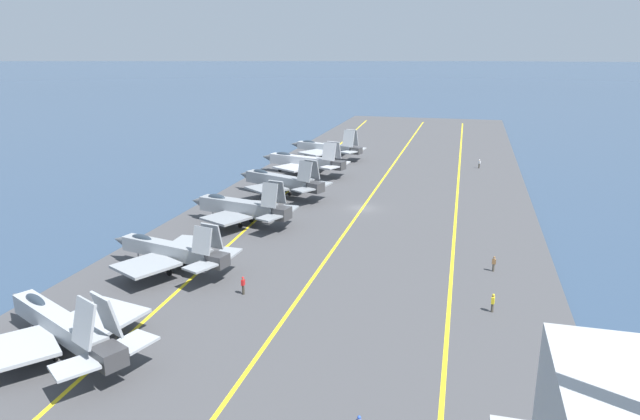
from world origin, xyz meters
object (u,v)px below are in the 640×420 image
at_px(parked_jet_second, 170,251).
at_px(crew_yellow_vest, 493,302).
at_px(parked_jet_fifth, 303,161).
at_px(parked_jet_third, 240,207).
at_px(parked_jet_sixth, 327,148).
at_px(parked_jet_fourth, 280,181).
at_px(parked_jet_nearest, 62,325).
at_px(crew_brown_vest, 494,263).
at_px(crew_red_vest, 243,285).
at_px(crew_white_vest, 479,163).

height_order(parked_jet_second, crew_yellow_vest, parked_jet_second).
relative_size(parked_jet_fifth, crew_yellow_vest, 10.09).
xyz_separation_m(parked_jet_third, parked_jet_sixth, (47.54, 0.32, 0.02)).
height_order(parked_jet_third, crew_yellow_vest, parked_jet_third).
xyz_separation_m(parked_jet_fourth, parked_jet_fifth, (16.23, 1.03, -0.01)).
distance_m(parked_jet_third, crew_yellow_vest, 36.42).
relative_size(parked_jet_nearest, parked_jet_sixth, 0.97).
xyz_separation_m(crew_brown_vest, crew_red_vest, (-11.99, 22.93, 0.08)).
height_order(parked_jet_nearest, crew_brown_vest, parked_jet_nearest).
bearing_deg(parked_jet_fourth, crew_red_vest, -166.88).
relative_size(parked_jet_second, parked_jet_sixth, 0.88).
distance_m(crew_brown_vest, crew_red_vest, 25.88).
height_order(parked_jet_nearest, crew_white_vest, parked_jet_nearest).
distance_m(parked_jet_third, crew_white_vest, 54.79).
distance_m(parked_jet_second, parked_jet_fourth, 32.22).
relative_size(parked_jet_fourth, parked_jet_fifth, 0.95).
xyz_separation_m(crew_red_vest, crew_white_vest, (66.09, -21.76, -0.02)).
xyz_separation_m(parked_jet_sixth, crew_yellow_vest, (-66.06, -31.65, -1.40)).
bearing_deg(crew_red_vest, parked_jet_fifth, 10.21).
xyz_separation_m(parked_jet_fourth, crew_red_vest, (-35.76, -8.34, -1.51)).
distance_m(parked_jet_fourth, crew_white_vest, 42.75).
bearing_deg(crew_yellow_vest, parked_jet_second, 87.37).
bearing_deg(parked_jet_fifth, parked_jet_fourth, -176.36).
bearing_deg(parked_jet_fifth, crew_white_vest, -65.64).
relative_size(parked_jet_fifth, crew_white_vest, 9.95).
height_order(parked_jet_fourth, crew_white_vest, parked_jet_fourth).
bearing_deg(parked_jet_second, crew_yellow_vest, -92.63).
relative_size(parked_jet_nearest, crew_yellow_vest, 9.52).
bearing_deg(parked_jet_nearest, parked_jet_fourth, -1.00).
distance_m(parked_jet_nearest, parked_jet_sixth, 81.47).
bearing_deg(crew_yellow_vest, crew_brown_vest, -2.09).
distance_m(parked_jet_fifth, crew_red_vest, 52.86).
bearing_deg(crew_white_vest, parked_jet_nearest, 158.71).
xyz_separation_m(parked_jet_second, crew_white_vest, (62.52, -31.24, -1.28)).
bearing_deg(parked_jet_third, crew_red_vest, -156.96).
distance_m(parked_jet_nearest, crew_brown_vest, 40.92).
distance_m(parked_jet_second, crew_white_vest, 69.91).
height_order(parked_jet_nearest, parked_jet_second, parked_jet_nearest).
xyz_separation_m(parked_jet_third, parked_jet_fifth, (31.39, 0.61, 0.16)).
bearing_deg(parked_jet_sixth, parked_jet_third, -179.62).
bearing_deg(parked_jet_second, crew_brown_vest, -75.43).
relative_size(parked_jet_second, crew_white_vest, 8.58).
bearing_deg(crew_white_vest, parked_jet_fourth, 135.22).
xyz_separation_m(parked_jet_fifth, crew_brown_vest, (-40.00, -32.30, -1.58)).
bearing_deg(crew_red_vest, parked_jet_third, 23.04).
height_order(parked_jet_second, parked_jet_sixth, parked_jet_sixth).
height_order(crew_yellow_vest, crew_white_vest, crew_white_vest).
height_order(parked_jet_nearest, parked_jet_fourth, parked_jet_fourth).
height_order(parked_jet_second, parked_jet_third, parked_jet_third).
relative_size(parked_jet_second, parked_jet_fifth, 0.86).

